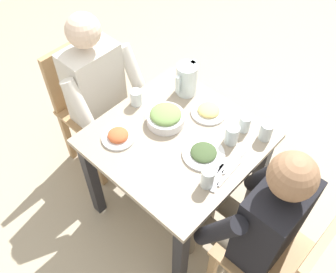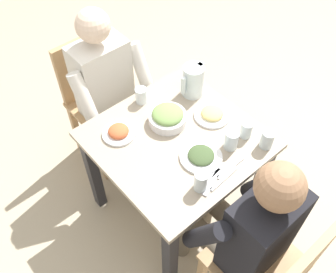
% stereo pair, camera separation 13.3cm
% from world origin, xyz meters
% --- Properties ---
extents(ground_plane, '(8.00, 8.00, 0.00)m').
position_xyz_m(ground_plane, '(0.00, 0.00, 0.00)').
color(ground_plane, tan).
extents(dining_table, '(0.81, 0.81, 0.72)m').
position_xyz_m(dining_table, '(0.00, 0.00, 0.59)').
color(dining_table, gray).
rests_on(dining_table, ground_plane).
extents(chair_near, '(0.40, 0.40, 0.90)m').
position_xyz_m(chair_near, '(0.03, -0.74, 0.51)').
color(chair_near, tan).
rests_on(chair_near, ground_plane).
extents(chair_far, '(0.40, 0.40, 0.90)m').
position_xyz_m(chair_far, '(0.08, 0.74, 0.51)').
color(chair_far, tan).
rests_on(chair_far, ground_plane).
extents(diner_near, '(0.48, 0.53, 1.19)m').
position_xyz_m(diner_near, '(0.03, -0.54, 0.66)').
color(diner_near, silver).
rests_on(diner_near, ground_plane).
extents(diner_far, '(0.48, 0.53, 1.19)m').
position_xyz_m(diner_far, '(0.08, 0.54, 0.66)').
color(diner_far, black).
rests_on(diner_far, ground_plane).
extents(water_pitcher, '(0.16, 0.12, 0.19)m').
position_xyz_m(water_pitcher, '(-0.29, -0.19, 0.82)').
color(water_pitcher, silver).
rests_on(water_pitcher, dining_table).
extents(salad_bowl, '(0.21, 0.21, 0.09)m').
position_xyz_m(salad_bowl, '(-0.04, -0.12, 0.77)').
color(salad_bowl, white).
rests_on(salad_bowl, dining_table).
extents(plate_fries, '(0.20, 0.20, 0.05)m').
position_xyz_m(plate_fries, '(-0.25, 0.01, 0.74)').
color(plate_fries, white).
rests_on(plate_fries, dining_table).
extents(plate_rice_curry, '(0.18, 0.18, 0.05)m').
position_xyz_m(plate_rice_curry, '(0.21, -0.22, 0.74)').
color(plate_rice_curry, white).
rests_on(plate_rice_curry, dining_table).
extents(plate_dolmas, '(0.21, 0.21, 0.04)m').
position_xyz_m(plate_dolmas, '(-0.01, 0.17, 0.74)').
color(plate_dolmas, white).
rests_on(plate_dolmas, dining_table).
extents(water_glass_near_right, '(0.06, 0.06, 0.09)m').
position_xyz_m(water_glass_near_right, '(-0.28, 0.22, 0.77)').
color(water_glass_near_right, silver).
rests_on(water_glass_near_right, dining_table).
extents(water_glass_center, '(0.07, 0.07, 0.11)m').
position_xyz_m(water_glass_center, '(-0.17, 0.22, 0.78)').
color(water_glass_center, silver).
rests_on(water_glass_center, dining_table).
extents(water_glass_far_right, '(0.07, 0.07, 0.09)m').
position_xyz_m(water_glass_far_right, '(-0.03, -0.33, 0.77)').
color(water_glass_far_right, silver).
rests_on(water_glass_far_right, dining_table).
extents(water_glass_near_left, '(0.07, 0.07, 0.10)m').
position_xyz_m(water_glass_near_left, '(-0.31, 0.34, 0.77)').
color(water_glass_near_left, silver).
rests_on(water_glass_near_left, dining_table).
extents(water_glass_by_pitcher, '(0.07, 0.07, 0.11)m').
position_xyz_m(water_glass_by_pitcher, '(0.12, 0.30, 0.78)').
color(water_glass_by_pitcher, silver).
rests_on(water_glass_by_pitcher, dining_table).
extents(fork_near, '(0.17, 0.04, 0.01)m').
position_xyz_m(fork_near, '(0.05, 0.29, 0.73)').
color(fork_near, silver).
rests_on(fork_near, dining_table).
extents(knife_near, '(0.19, 0.03, 0.01)m').
position_xyz_m(knife_near, '(-0.00, 0.34, 0.73)').
color(knife_near, silver).
rests_on(knife_near, dining_table).
extents(fork_far, '(0.17, 0.08, 0.01)m').
position_xyz_m(fork_far, '(0.06, 0.32, 0.73)').
color(fork_far, silver).
rests_on(fork_far, dining_table).
extents(knife_far, '(0.19, 0.02, 0.01)m').
position_xyz_m(knife_far, '(-0.07, 0.32, 0.73)').
color(knife_far, silver).
rests_on(knife_far, dining_table).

